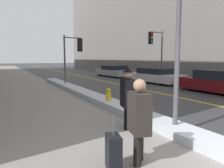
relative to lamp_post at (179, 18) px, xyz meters
The scene contains 13 objects.
sidewalk_slab 13.58m from the lamp_post, 99.90° to the left, with size 4.00×80.00×0.01m.
road_centre_stripe 13.89m from the lamp_post, 74.15° to the left, with size 0.16×80.00×0.00m.
snow_bank_curb 5.94m from the lamp_post, 90.53° to the left, with size 0.79×17.73×0.22m.
lamp_post is the anchor object (origin of this frame).
traffic_light_near 10.32m from the lamp_post, 85.70° to the left, with size 1.31×0.37×3.35m.
traffic_light_far 11.53m from the lamp_post, 53.86° to the left, with size 1.31×0.32×3.94m.
pedestrian_trailing 2.77m from the lamp_post, 152.17° to the right, with size 0.40×0.55×1.51m.
pedestrian_in_fedora 2.26m from the lamp_post, 135.76° to the left, with size 0.42×0.74×1.65m.
parked_car_maroon 7.85m from the lamp_post, 28.75° to the left, with size 1.88×4.58×1.23m.
parked_car_white 11.52m from the lamp_post, 53.91° to the left, with size 2.28×4.83×1.11m.
parked_car_silver 16.98m from the lamp_post, 67.21° to the left, with size 2.16×4.70×1.12m.
rolling_suitcase 3.47m from the lamp_post, 157.88° to the right, with size 0.30×0.40×0.95m.
fire_hydrant 4.35m from the lamp_post, 90.87° to the left, with size 0.20×0.20×0.70m.
Camera 1 is at (-3.57, -2.05, 1.87)m, focal length 35.00 mm.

